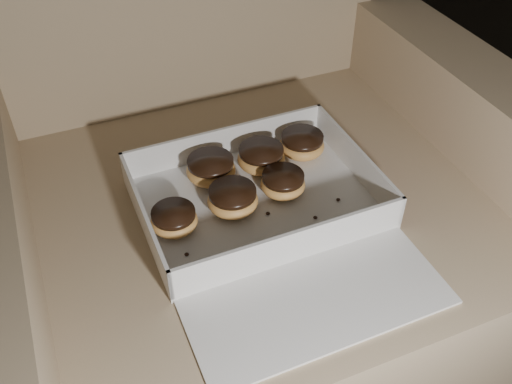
{
  "coord_description": "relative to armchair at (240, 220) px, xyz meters",
  "views": [
    {
      "loc": [
        -0.8,
        -0.52,
        1.12
      ],
      "look_at": [
        -0.53,
        0.14,
        0.49
      ],
      "focal_mm": 40.0,
      "sensor_mm": 36.0,
      "label": 1
    }
  ],
  "objects": [
    {
      "name": "crumb_d",
      "position": [
        0.06,
        -0.18,
        0.15
      ],
      "size": [
        0.01,
        0.01,
        0.0
      ],
      "primitive_type": "ellipsoid",
      "color": "black",
      "rests_on": "bakery_box"
    },
    {
      "name": "bakery_box",
      "position": [
        -0.01,
        -0.15,
        0.15
      ],
      "size": [
        0.39,
        0.45,
        0.07
      ],
      "rotation": [
        0.0,
        0.0,
        0.01
      ],
      "color": "silver",
      "rests_on": "armchair"
    },
    {
      "name": "crumb_c",
      "position": [
        0.12,
        -0.16,
        0.15
      ],
      "size": [
        0.01,
        0.01,
        0.0
      ],
      "primitive_type": "ellipsoid",
      "color": "black",
      "rests_on": "bakery_box"
    },
    {
      "name": "crumb_a",
      "position": [
        -0.16,
        -0.18,
        0.15
      ],
      "size": [
        0.01,
        0.01,
        0.0
      ],
      "primitive_type": "ellipsoid",
      "color": "black",
      "rests_on": "bakery_box"
    },
    {
      "name": "donut_c",
      "position": [
        0.04,
        -0.1,
        0.17
      ],
      "size": [
        0.08,
        0.08,
        0.04
      ],
      "color": "#DE9F4D",
      "rests_on": "bakery_box"
    },
    {
      "name": "donut_d",
      "position": [
        -0.06,
        -0.02,
        0.17
      ],
      "size": [
        0.09,
        0.09,
        0.04
      ],
      "color": "#DE9F4D",
      "rests_on": "bakery_box"
    },
    {
      "name": "donut_a",
      "position": [
        0.03,
        -0.03,
        0.17
      ],
      "size": [
        0.09,
        0.09,
        0.04
      ],
      "color": "#DE9F4D",
      "rests_on": "bakery_box"
    },
    {
      "name": "donut_b",
      "position": [
        -0.16,
        -0.12,
        0.17
      ],
      "size": [
        0.07,
        0.07,
        0.04
      ],
      "color": "#DE9F4D",
      "rests_on": "bakery_box"
    },
    {
      "name": "armchair",
      "position": [
        0.0,
        0.0,
        0.0
      ],
      "size": [
        1.0,
        0.84,
        1.04
      ],
      "color": "#8E785B",
      "rests_on": "floor"
    },
    {
      "name": "donut_f",
      "position": [
        -0.05,
        -0.11,
        0.17
      ],
      "size": [
        0.08,
        0.08,
        0.04
      ],
      "color": "#DE9F4D",
      "rests_on": "bakery_box"
    },
    {
      "name": "crumb_b",
      "position": [
        -0.01,
        -0.15,
        0.15
      ],
      "size": [
        0.01,
        0.01,
        0.0
      ],
      "primitive_type": "ellipsoid",
      "color": "black",
      "rests_on": "bakery_box"
    },
    {
      "name": "donut_e",
      "position": [
        0.12,
        -0.02,
        0.17
      ],
      "size": [
        0.08,
        0.08,
        0.04
      ],
      "color": "#DE9F4D",
      "rests_on": "bakery_box"
    },
    {
      "name": "floor",
      "position": [
        0.52,
        -0.24,
        -0.33
      ],
      "size": [
        4.5,
        4.5,
        0.0
      ],
      "primitive_type": "plane",
      "color": "black",
      "rests_on": "ground"
    }
  ]
}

